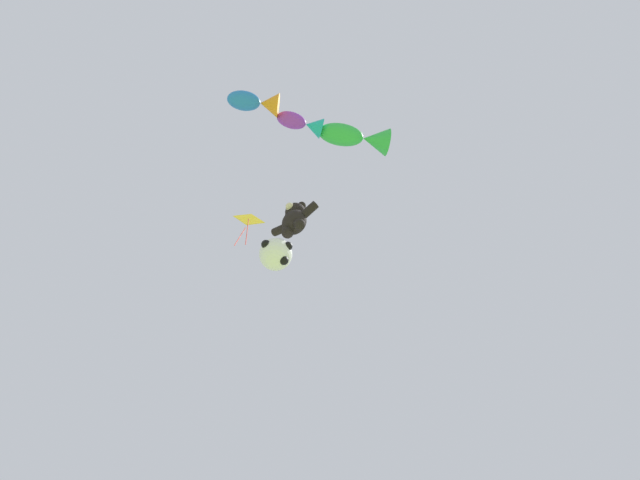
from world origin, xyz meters
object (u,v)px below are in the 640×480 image
Objects in this scene: teddy_bear_kite at (295,219)px; fish_kite_cobalt at (257,103)px; soccer_ball_kite at (276,254)px; fish_kite_emerald at (358,138)px; diamond_kite at (248,222)px; fish_kite_violet at (303,123)px.

teddy_bear_kite is 1.01× the size of fish_kite_cobalt.
fish_kite_emerald is at bearing -5.44° from soccer_ball_kite.
diamond_kite reaches higher than fish_kite_emerald.
fish_kite_emerald is at bearing 54.60° from fish_kite_cobalt.
diamond_kite is at bearing 155.31° from fish_kite_violet.
teddy_bear_kite reaches higher than soccer_ball_kite.
fish_kite_cobalt is at bearing -125.40° from fish_kite_emerald.
fish_kite_emerald is at bearing -6.07° from teddy_bear_kite.
fish_kite_emerald is 5.60m from diamond_kite.
fish_kite_violet is at bearing -130.03° from fish_kite_emerald.
fish_kite_violet is at bearing -24.69° from diamond_kite.
soccer_ball_kite is (-0.55, 0.02, -1.62)m from teddy_bear_kite.
fish_kite_violet is at bearing -41.00° from soccer_ball_kite.
fish_kite_cobalt is at bearing -44.70° from diamond_kite.
fish_kite_emerald is at bearing 49.97° from fish_kite_violet.
fish_kite_cobalt is 0.59× the size of diamond_kite.
fish_kite_cobalt reaches higher than soccer_ball_kite.
teddy_bear_kite is 0.60× the size of diamond_kite.
diamond_kite reaches higher than soccer_ball_kite.
soccer_ball_kite is at bearing 174.56° from fish_kite_emerald.
fish_kite_emerald is (2.78, -0.30, 2.64)m from teddy_bear_kite.
soccer_ball_kite is at bearing 139.00° from fish_kite_violet.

